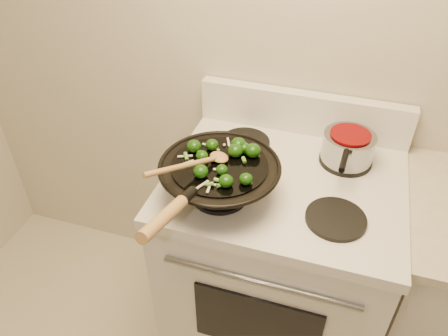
% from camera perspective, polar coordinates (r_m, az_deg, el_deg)
% --- Properties ---
extents(stove, '(0.78, 0.67, 1.08)m').
position_cam_1_polar(stove, '(1.78, 6.76, -12.46)').
color(stove, white).
rests_on(stove, ground).
extents(wok, '(0.37, 0.61, 0.23)m').
position_cam_1_polar(wok, '(1.33, -0.65, -1.32)').
color(wok, black).
rests_on(wok, stove).
extents(stirfry, '(0.25, 0.27, 0.04)m').
position_cam_1_polar(stirfry, '(1.30, 0.34, 1.55)').
color(stirfry, '#133B09').
rests_on(stirfry, wok).
extents(wooden_spoon, '(0.18, 0.27, 0.09)m').
position_cam_1_polar(wooden_spoon, '(1.26, -3.23, 0.79)').
color(wooden_spoon, '#A37840').
rests_on(wooden_spoon, wok).
extents(saucepan, '(0.17, 0.28, 0.10)m').
position_cam_1_polar(saucepan, '(1.53, 15.90, 2.68)').
color(saucepan, gray).
rests_on(saucepan, stove).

